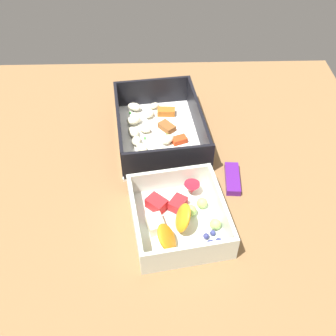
# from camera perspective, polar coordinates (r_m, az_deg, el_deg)

# --- Properties ---
(table_surface) EXTENTS (0.80, 0.80, 0.02)m
(table_surface) POSITION_cam_1_polar(r_m,az_deg,el_deg) (0.71, 0.12, -2.60)
(table_surface) COLOR brown
(table_surface) RESTS_ON ground
(pasta_container) EXTENTS (0.24, 0.18, 0.06)m
(pasta_container) POSITION_cam_1_polar(r_m,az_deg,el_deg) (0.77, -1.45, 5.54)
(pasta_container) COLOR white
(pasta_container) RESTS_ON table_surface
(fruit_bowl) EXTENTS (0.18, 0.17, 0.05)m
(fruit_bowl) POSITION_cam_1_polar(r_m,az_deg,el_deg) (0.63, 1.52, -7.08)
(fruit_bowl) COLOR silver
(fruit_bowl) RESTS_ON table_surface
(candy_bar) EXTENTS (0.07, 0.03, 0.01)m
(candy_bar) POSITION_cam_1_polar(r_m,az_deg,el_deg) (0.70, 9.23, -1.69)
(candy_bar) COLOR #51197A
(candy_bar) RESTS_ON table_surface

